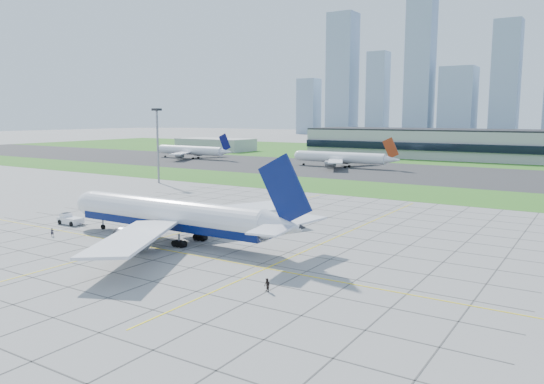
% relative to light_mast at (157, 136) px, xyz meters
% --- Properties ---
extents(ground, '(1400.00, 1400.00, 0.00)m').
position_rel_light_mast_xyz_m(ground, '(70.00, -65.00, -16.18)').
color(ground, gray).
rests_on(ground, ground).
extents(grass_median, '(700.00, 35.00, 0.04)m').
position_rel_light_mast_xyz_m(grass_median, '(70.00, 25.00, -16.16)').
color(grass_median, '#316D1F').
rests_on(grass_median, ground).
extents(asphalt_taxiway, '(700.00, 75.00, 0.04)m').
position_rel_light_mast_xyz_m(asphalt_taxiway, '(70.00, 80.00, -16.15)').
color(asphalt_taxiway, '#383838').
rests_on(asphalt_taxiway, ground).
extents(grass_far, '(700.00, 145.00, 0.04)m').
position_rel_light_mast_xyz_m(grass_far, '(70.00, 190.00, -16.16)').
color(grass_far, '#316D1F').
rests_on(grass_far, ground).
extents(apron_markings, '(120.00, 130.00, 0.03)m').
position_rel_light_mast_xyz_m(apron_markings, '(70.43, -53.91, -16.17)').
color(apron_markings, '#474744').
rests_on(apron_markings, ground).
extents(service_block, '(50.00, 25.00, 8.00)m').
position_rel_light_mast_xyz_m(service_block, '(-90.00, 145.00, -12.18)').
color(service_block, '#B7B7B2').
rests_on(service_block, ground).
extents(light_mast, '(2.50, 2.50, 25.60)m').
position_rel_light_mast_xyz_m(light_mast, '(0.00, 0.00, 0.00)').
color(light_mast, gray).
rests_on(light_mast, ground).
extents(city_skyline, '(523.00, 32.40, 160.00)m').
position_rel_light_mast_xyz_m(city_skyline, '(61.29, 455.00, 42.91)').
color(city_skyline, '#8DA4B9').
rests_on(city_skyline, ground).
extents(airliner, '(54.93, 55.69, 17.30)m').
position_rel_light_mast_xyz_m(airliner, '(63.39, -61.20, -11.45)').
color(airliner, white).
rests_on(airliner, ground).
extents(pushback_tug, '(8.37, 3.00, 2.33)m').
position_rel_light_mast_xyz_m(pushback_tug, '(34.10, -61.74, -15.15)').
color(pushback_tug, white).
rests_on(pushback_tug, ground).
extents(crew_near, '(0.63, 0.70, 1.60)m').
position_rel_light_mast_xyz_m(crew_near, '(41.04, -70.92, -15.38)').
color(crew_near, black).
rests_on(crew_near, ground).
extents(crew_far, '(1.12, 1.03, 1.87)m').
position_rel_light_mast_xyz_m(crew_far, '(94.08, -76.12, -15.25)').
color(crew_far, black).
rests_on(crew_far, ground).
extents(distant_jet_0, '(48.03, 42.66, 14.08)m').
position_rel_light_mast_xyz_m(distant_jet_0, '(-59.39, 85.49, -11.69)').
color(distant_jet_0, white).
rests_on(distant_jet_0, ground).
extents(distant_jet_1, '(48.25, 42.66, 14.08)m').
position_rel_light_mast_xyz_m(distant_jet_1, '(29.84, 84.58, -11.69)').
color(distant_jet_1, white).
rests_on(distant_jet_1, ground).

